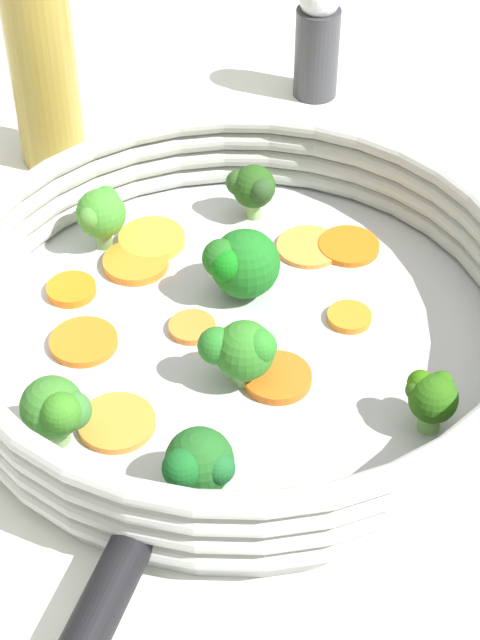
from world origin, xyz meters
name	(u,v)px	position (x,y,z in m)	size (l,w,h in m)	color
ground_plane	(240,350)	(0.00, 0.00, 0.00)	(4.00, 4.00, 0.00)	white
skillet	(240,343)	(0.00, 0.00, 0.01)	(0.35, 0.35, 0.01)	#B2B5B7
skillet_rim_wall	(240,303)	(0.00, 0.00, 0.04)	(0.36, 0.36, 0.06)	#B7BBB6
skillet_rivet_left	(84,516)	(-0.14, 0.09, 0.02)	(0.01, 0.01, 0.01)	#B6B3BC
skillet_rivet_right	(203,550)	(-0.16, 0.03, 0.02)	(0.01, 0.01, 0.01)	#AFB4B4
carrot_slice_0	(152,239)	(0.10, 0.06, 0.01)	(0.05, 0.05, 0.01)	orange
carrot_slice_1	(136,262)	(0.08, 0.07, 0.01)	(0.05, 0.05, 0.01)	orange
carrot_slice_2	(349,246)	(0.08, -0.08, 0.01)	(0.04, 0.04, 0.00)	orange
carrot_slice_3	(192,327)	(0.01, 0.03, 0.01)	(0.03, 0.03, 0.00)	orange
carrot_slice_4	(84,339)	(0.00, 0.10, 0.01)	(0.04, 0.04, 0.00)	orange
carrot_slice_5	(309,247)	(0.09, -0.05, 0.01)	(0.05, 0.05, 0.00)	orange
carrot_slice_6	(117,423)	(-0.07, 0.08, 0.01)	(0.05, 0.05, 0.00)	orange
carrot_slice_7	(71,289)	(0.05, 0.11, 0.01)	(0.03, 0.03, 0.01)	orange
carrot_slice_8	(277,378)	(-0.04, -0.02, 0.01)	(0.04, 0.04, 0.01)	orange
carrot_slice_9	(349,317)	(0.01, -0.07, 0.01)	(0.03, 0.03, 0.00)	orange
broccoli_floret_0	(240,263)	(0.04, 0.00, 0.04)	(0.05, 0.05, 0.05)	#7AA050
broccoli_floret_1	(431,397)	(-0.08, -0.10, 0.04)	(0.03, 0.03, 0.04)	#6DA44E
broccoli_floret_2	(253,187)	(0.13, -0.02, 0.04)	(0.03, 0.04, 0.04)	#85B15C
broccoli_floret_3	(239,350)	(-0.04, 0.00, 0.04)	(0.04, 0.05, 0.04)	#75A25E
broccoli_floret_4	(57,410)	(-0.08, 0.11, 0.04)	(0.04, 0.04, 0.05)	#6E9556
broccoli_floret_5	(101,213)	(0.10, 0.09, 0.04)	(0.04, 0.03, 0.05)	#739A54
broccoli_floret_6	(198,464)	(-0.12, 0.03, 0.03)	(0.04, 0.04, 0.04)	#8DA75C
salt_shaker	(317,39)	(0.31, -0.09, 0.05)	(0.04, 0.04, 0.10)	#333338
oil_bottle	(42,61)	(0.23, 0.13, 0.08)	(0.05, 0.05, 0.21)	olive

